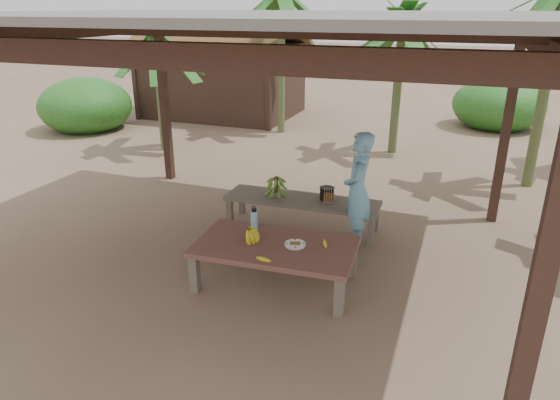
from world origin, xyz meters
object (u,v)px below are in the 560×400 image
at_px(plate, 295,245).
at_px(bench, 302,202).
at_px(work_table, 275,249).
at_px(cooking_pot, 327,194).
at_px(woman, 358,190).
at_px(ripe_banana_bunch, 248,233).
at_px(water_flask, 254,220).

bearing_deg(plate, bench, 105.47).
relative_size(work_table, cooking_pot, 9.23).
height_order(bench, woman, woman).
height_order(ripe_banana_bunch, cooking_pot, ripe_banana_bunch).
bearing_deg(ripe_banana_bunch, water_flask, 98.45).
distance_m(work_table, plate, 0.24).
xyz_separation_m(water_flask, cooking_pot, (0.51, 1.41, -0.09)).
bearing_deg(cooking_pot, woman, -33.86).
distance_m(plate, woman, 1.40).
bearing_deg(woman, bench, -112.19).
height_order(work_table, plate, plate).
relative_size(plate, cooking_pot, 1.18).
height_order(work_table, woman, woman).
distance_m(water_flask, cooking_pot, 1.50).
relative_size(bench, cooking_pot, 11.01).
xyz_separation_m(ripe_banana_bunch, cooking_pot, (0.46, 1.70, -0.05)).
distance_m(bench, plate, 1.61).
height_order(water_flask, cooking_pot, water_flask).
xyz_separation_m(bench, plate, (0.43, -1.55, 0.12)).
bearing_deg(woman, work_table, -31.42).
xyz_separation_m(bench, water_flask, (-0.17, -1.31, 0.24)).
height_order(bench, plate, plate).
height_order(cooking_pot, woman, woman).
bearing_deg(woman, ripe_banana_bunch, -41.88).
bearing_deg(water_flask, cooking_pot, 70.24).
xyz_separation_m(bench, cooking_pot, (0.33, 0.10, 0.14)).
height_order(water_flask, woman, woman).
distance_m(ripe_banana_bunch, plate, 0.56).
xyz_separation_m(plate, water_flask, (-0.60, 0.24, 0.11)).
distance_m(work_table, water_flask, 0.51).
distance_m(plate, water_flask, 0.66).
relative_size(cooking_pot, woman, 0.13).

